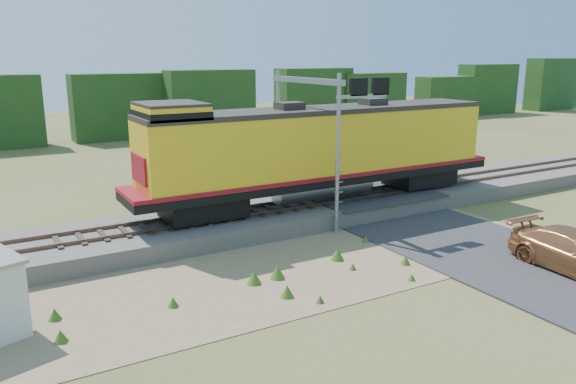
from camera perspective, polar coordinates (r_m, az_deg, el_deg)
ground at (r=22.64m, az=3.49°, el=-7.54°), size 140.00×140.00×0.00m
ballast at (r=27.43m, az=-3.44°, el=-2.80°), size 70.00×5.00×0.80m
rails at (r=27.29m, az=-3.45°, el=-1.84°), size 70.00×1.54×0.16m
dirt_shoulder at (r=22.07m, az=-1.61°, el=-8.05°), size 26.00×8.00×0.03m
road at (r=27.40m, az=14.95°, el=-3.96°), size 7.00×66.00×0.86m
tree_line_north at (r=56.98m, az=-18.27°, el=7.92°), size 130.00×3.00×6.50m
weed_clumps at (r=21.12m, az=-4.71°, el=-9.17°), size 15.00×6.20×0.56m
locomotive at (r=28.53m, az=3.17°, el=4.36°), size 20.41×3.11×5.27m
signal_gantry at (r=27.47m, az=3.25°, el=8.19°), size 2.95×6.20×7.43m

